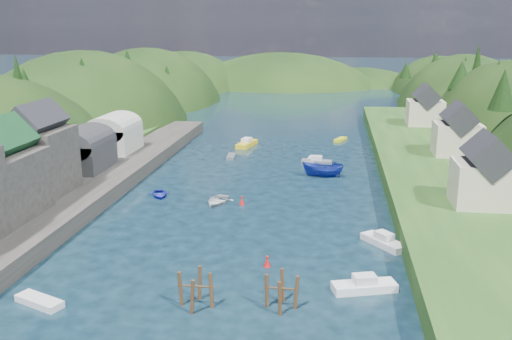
# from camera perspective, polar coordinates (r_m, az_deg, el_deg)

# --- Properties ---
(ground) EXTENTS (600.00, 600.00, 0.00)m
(ground) POSITION_cam_1_polar(r_m,az_deg,el_deg) (96.15, 1.80, 0.95)
(ground) COLOR black
(ground) RESTS_ON ground
(hillside_left) EXTENTS (44.00, 245.56, 52.00)m
(hillside_left) POSITION_cam_1_polar(r_m,az_deg,el_deg) (133.62, -16.58, 0.68)
(hillside_left) COLOR black
(hillside_left) RESTS_ON ground
(hillside_right) EXTENTS (36.00, 245.56, 48.00)m
(hillside_right) POSITION_cam_1_polar(r_m,az_deg,el_deg) (126.68, 23.75, -0.41)
(hillside_right) COLOR black
(hillside_right) RESTS_ON ground
(far_hills) EXTENTS (103.00, 68.00, 44.00)m
(far_hills) POSITION_cam_1_polar(r_m,az_deg,el_deg) (219.67, 5.57, 5.73)
(far_hills) COLOR black
(far_hills) RESTS_ON ground
(hill_trees) EXTENTS (91.19, 149.18, 12.78)m
(hill_trees) POSITION_cam_1_polar(r_m,az_deg,el_deg) (109.24, 3.05, 8.47)
(hill_trees) COLOR black
(hill_trees) RESTS_ON ground
(quay_left) EXTENTS (12.00, 110.00, 2.00)m
(quay_left) POSITION_cam_1_polar(r_m,az_deg,el_deg) (74.64, -19.49, -3.12)
(quay_left) COLOR #2D2B28
(quay_left) RESTS_ON ground
(terrace_left_grass) EXTENTS (12.00, 110.00, 2.50)m
(terrace_left_grass) POSITION_cam_1_polar(r_m,az_deg,el_deg) (78.00, -24.09, -2.63)
(terrace_left_grass) COLOR #234719
(terrace_left_grass) RESTS_ON ground
(boat_sheds) EXTENTS (7.00, 21.00, 7.50)m
(boat_sheds) POSITION_cam_1_polar(r_m,az_deg,el_deg) (91.09, -15.46, 3.06)
(boat_sheds) COLOR #2D2D30
(boat_sheds) RESTS_ON quay_left
(terrace_right) EXTENTS (16.00, 120.00, 2.40)m
(terrace_right) POSITION_cam_1_polar(r_m,az_deg,el_deg) (86.99, 17.67, -0.39)
(terrace_right) COLOR #234719
(terrace_right) RESTS_ON ground
(right_bank_cottages) EXTENTS (9.00, 59.24, 8.41)m
(right_bank_cottages) POSITION_cam_1_polar(r_m,az_deg,el_deg) (94.56, 18.87, 3.56)
(right_bank_cottages) COLOR beige
(right_bank_cottages) RESTS_ON terrace_right
(piling_cluster_near) EXTENTS (3.07, 2.87, 3.58)m
(piling_cluster_near) POSITION_cam_1_polar(r_m,az_deg,el_deg) (47.77, -6.02, -12.09)
(piling_cluster_near) COLOR #382314
(piling_cluster_near) RESTS_ON ground
(piling_cluster_far) EXTENTS (2.85, 2.70, 3.49)m
(piling_cluster_far) POSITION_cam_1_polar(r_m,az_deg,el_deg) (47.34, 2.54, -12.35)
(piling_cluster_far) COLOR #382314
(piling_cluster_far) RESTS_ON ground
(channel_buoy_near) EXTENTS (0.70, 0.70, 1.10)m
(channel_buoy_near) POSITION_cam_1_polar(r_m,az_deg,el_deg) (54.99, 1.12, -9.15)
(channel_buoy_near) COLOR #B20F0E
(channel_buoy_near) RESTS_ON ground
(channel_buoy_far) EXTENTS (0.70, 0.70, 1.10)m
(channel_buoy_far) POSITION_cam_1_polar(r_m,az_deg,el_deg) (72.96, -1.41, -3.09)
(channel_buoy_far) COLOR #B20F0E
(channel_buoy_far) RESTS_ON ground
(moored_boats) EXTENTS (33.87, 74.91, 2.39)m
(moored_boats) POSITION_cam_1_polar(r_m,az_deg,el_deg) (81.25, 2.45, -1.17)
(moored_boats) COLOR #4F565B
(moored_boats) RESTS_ON ground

